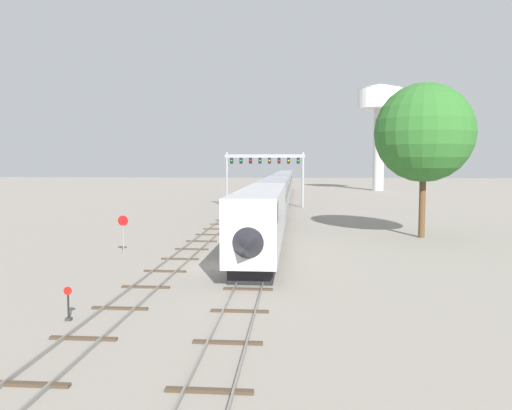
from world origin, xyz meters
name	(u,v)px	position (x,y,z in m)	size (l,w,h in m)	color
ground_plane	(226,266)	(0.00, 0.00, 0.00)	(400.00, 400.00, 0.00)	gray
track_main	(282,199)	(2.00, 60.00, 0.07)	(2.60, 200.00, 0.16)	slate
track_near	(240,209)	(-3.50, 40.00, 0.07)	(2.60, 160.00, 0.16)	slate
passenger_train	(280,189)	(2.00, 47.34, 2.61)	(3.04, 107.27, 4.80)	silver
signal_gantry	(265,166)	(-0.25, 44.52, 6.18)	(12.10, 0.49, 8.32)	#999BA0
water_tower	(380,105)	(24.41, 93.29, 20.59)	(10.94, 10.94, 25.62)	beige
switch_stand	(68,308)	(-5.10, -11.77, 0.52)	(0.36, 0.24, 1.46)	black
stop_sign	(123,229)	(-8.00, 3.52, 1.87)	(0.76, 0.08, 2.88)	gray
trackside_tree_left	(424,133)	(15.73, 14.06, 9.32)	(8.73, 8.73, 13.70)	brown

